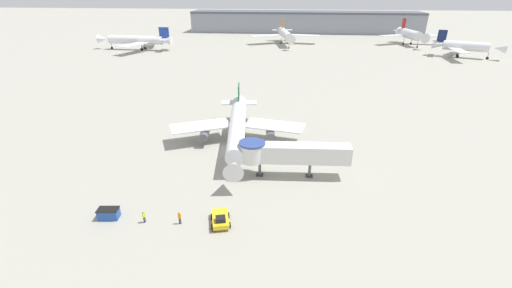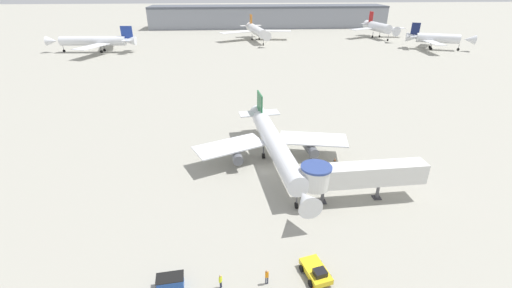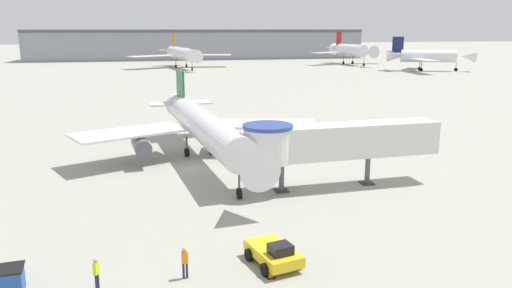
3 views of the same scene
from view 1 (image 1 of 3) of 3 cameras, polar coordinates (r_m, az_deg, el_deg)
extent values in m
plane|color=#9E9B8E|center=(63.51, -4.51, -0.85)|extent=(800.00, 800.00, 0.00)
cylinder|color=silver|center=(63.12, -3.16, 2.68)|extent=(5.86, 24.57, 3.00)
cone|color=silver|center=(49.54, -3.73, -3.94)|extent=(3.37, 3.63, 3.00)
cone|color=silver|center=(75.53, -2.83, 6.50)|extent=(3.51, 4.83, 3.00)
cube|color=silver|center=(66.22, -9.26, 2.99)|extent=(12.38, 9.39, 0.22)
cube|color=silver|center=(65.69, 3.15, 3.11)|extent=(12.04, 7.24, 0.22)
cube|color=#1E6638|center=(74.50, -2.88, 8.41)|extent=(0.73, 4.18, 3.90)
cube|color=silver|center=(75.58, -2.84, 6.93)|extent=(7.95, 3.81, 0.18)
cylinder|color=#565960|center=(65.27, -8.57, 1.68)|extent=(2.13, 4.35, 1.65)
cylinder|color=#565960|center=(64.80, 2.42, 1.78)|extent=(2.13, 4.35, 1.65)
cylinder|color=#4C4C51|center=(53.73, -3.50, -4.35)|extent=(0.18, 0.18, 1.73)
cylinder|color=black|center=(54.15, -3.48, -5.15)|extent=(0.36, 0.92, 0.90)
cylinder|color=#4C4C51|center=(66.90, -4.19, 1.79)|extent=(0.22, 0.22, 1.73)
cylinder|color=black|center=(67.25, -4.16, 1.11)|extent=(0.50, 0.94, 0.90)
cylinder|color=#4C4C51|center=(66.81, -1.87, 1.81)|extent=(0.22, 0.22, 1.73)
cylinder|color=black|center=(67.15, -1.86, 1.13)|extent=(0.50, 0.94, 0.90)
cube|color=silver|center=(53.18, 7.51, -1.54)|extent=(15.26, 3.38, 2.80)
cylinder|color=silver|center=(53.06, -0.67, -1.37)|extent=(3.90, 3.90, 2.80)
cylinder|color=navy|center=(52.39, -0.67, 0.15)|extent=(4.10, 4.10, 0.30)
cylinder|color=#56565B|center=(54.27, 0.63, -3.97)|extent=(0.44, 0.44, 2.64)
cube|color=#333338|center=(54.89, 0.62, -5.12)|extent=(1.10, 1.10, 0.12)
cylinder|color=#56565B|center=(54.59, 8.94, -4.12)|extent=(0.44, 0.44, 2.64)
cube|color=#333338|center=(55.21, 8.85, -5.26)|extent=(1.10, 1.10, 0.12)
cube|color=yellow|center=(44.60, -5.96, -12.29)|extent=(2.90, 4.13, 0.63)
cube|color=black|center=(43.57, -5.93, -12.33)|extent=(1.44, 1.32, 0.57)
cylinder|color=black|center=(43.97, -7.25, -13.52)|extent=(0.50, 0.78, 0.73)
cylinder|color=black|center=(44.01, -4.48, -13.33)|extent=(0.50, 0.78, 0.73)
cylinder|color=black|center=(45.60, -7.34, -11.92)|extent=(0.50, 0.78, 0.73)
cylinder|color=black|center=(45.64, -4.69, -11.74)|extent=(0.50, 0.78, 0.73)
cube|color=#234C9E|center=(49.10, -23.34, -10.63)|extent=(2.67, 1.69, 1.33)
cube|color=black|center=(48.72, -23.48, -9.95)|extent=(2.83, 1.79, 0.08)
cube|color=black|center=(43.91, -7.01, -14.14)|extent=(0.45, 0.45, 0.04)
cone|color=orange|center=(43.68, -7.04, -13.76)|extent=(0.31, 0.31, 0.70)
cylinder|color=white|center=(43.63, -7.04, -13.67)|extent=(0.17, 0.17, 0.08)
cube|color=black|center=(64.85, 6.00, -0.32)|extent=(0.35, 0.35, 0.04)
cone|color=orange|center=(64.73, 6.01, -0.08)|extent=(0.24, 0.24, 0.55)
cylinder|color=white|center=(64.70, 6.01, -0.03)|extent=(0.13, 0.13, 0.07)
cylinder|color=#1E2338|center=(45.44, -12.44, -12.41)|extent=(0.13, 0.13, 0.88)
cylinder|color=#1E2338|center=(45.50, -12.66, -12.37)|extent=(0.13, 0.13, 0.88)
cube|color=orange|center=(45.01, -12.65, -11.59)|extent=(0.37, 0.24, 0.69)
sphere|color=tan|center=(44.74, -12.70, -11.11)|extent=(0.24, 0.24, 0.24)
cylinder|color=#1E2338|center=(46.83, -18.17, -11.95)|extent=(0.12, 0.12, 0.84)
cylinder|color=#1E2338|center=(46.91, -18.01, -11.85)|extent=(0.12, 0.12, 0.84)
cube|color=#D1E019|center=(46.44, -18.21, -11.15)|extent=(0.32, 0.38, 0.67)
sphere|color=tan|center=(46.18, -18.29, -10.70)|extent=(0.23, 0.23, 0.23)
cylinder|color=silver|center=(174.56, -19.41, 16.07)|extent=(26.49, 5.21, 3.73)
cone|color=silver|center=(182.89, -24.22, 15.68)|extent=(4.30, 3.95, 3.73)
cone|color=silver|center=(168.37, -14.87, 16.34)|extent=(5.79, 4.04, 3.73)
cube|color=silver|center=(181.40, -17.16, 16.44)|extent=(9.28, 15.53, 0.22)
cube|color=silver|center=(165.26, -19.88, 15.34)|extent=(10.64, 15.64, 0.22)
cube|color=navy|center=(168.05, -15.09, 17.46)|extent=(4.69, 0.50, 4.84)
cube|color=silver|center=(168.17, -14.80, 16.56)|extent=(3.83, 10.06, 0.18)
cylinder|color=#4C4C51|center=(181.17, -22.95, 14.87)|extent=(0.18, 0.18, 2.14)
cylinder|color=black|center=(181.33, -22.89, 14.54)|extent=(1.11, 0.32, 1.10)
cylinder|color=#4C4C51|center=(174.96, -18.03, 15.29)|extent=(0.22, 0.22, 2.14)
cylinder|color=black|center=(175.13, -17.98, 14.95)|extent=(1.12, 0.46, 1.10)
cylinder|color=#4C4C51|center=(172.01, -18.52, 15.08)|extent=(0.22, 0.22, 2.14)
cylinder|color=black|center=(172.17, -18.47, 14.73)|extent=(1.12, 0.46, 1.10)
cylinder|color=white|center=(181.06, 4.97, 17.69)|extent=(7.92, 24.81, 4.02)
cone|color=white|center=(165.32, 5.79, 16.97)|extent=(4.68, 5.02, 4.02)
cone|color=white|center=(194.48, 4.38, 18.21)|extent=(4.94, 6.60, 4.02)
cube|color=white|center=(183.12, 1.63, 17.63)|extent=(16.45, 12.13, 0.22)
cube|color=white|center=(185.88, 7.97, 17.53)|extent=(16.29, 7.89, 0.22)
cube|color=orange|center=(193.79, 4.43, 19.27)|extent=(0.97, 4.52, 5.23)
cube|color=white|center=(194.69, 4.38, 18.43)|extent=(11.00, 4.85, 0.18)
cylinder|color=#4C4C51|center=(169.73, 5.52, 16.11)|extent=(0.18, 0.18, 2.31)
cylinder|color=black|center=(169.91, 5.51, 15.72)|extent=(0.43, 1.13, 1.10)
cylinder|color=#4C4C51|center=(184.24, 4.22, 16.85)|extent=(0.22, 0.22, 2.31)
cylinder|color=black|center=(184.40, 4.20, 16.49)|extent=(0.57, 1.15, 1.10)
cylinder|color=#4C4C51|center=(184.75, 5.38, 16.83)|extent=(0.22, 0.22, 2.31)
cylinder|color=black|center=(184.91, 5.36, 16.48)|extent=(0.57, 1.15, 1.10)
cylinder|color=silver|center=(194.57, 24.38, 16.30)|extent=(6.77, 16.87, 4.37)
cone|color=silver|center=(183.66, 26.06, 15.61)|extent=(5.04, 5.40, 4.37)
cone|color=silver|center=(203.28, 23.18, 16.79)|extent=(5.30, 7.13, 4.37)
cube|color=silver|center=(193.30, 21.67, 16.47)|extent=(13.33, 9.65, 0.22)
cube|color=silver|center=(200.72, 26.29, 15.95)|extent=(13.24, 6.45, 0.22)
cube|color=#B21E1E|center=(202.59, 23.42, 17.86)|extent=(0.78, 3.60, 5.68)
cube|color=silver|center=(203.49, 23.18, 17.02)|extent=(8.91, 3.79, 0.18)
cylinder|color=#4C4C51|center=(187.29, 25.35, 14.79)|extent=(0.18, 0.18, 2.51)
cylinder|color=black|center=(187.47, 25.28, 14.42)|extent=(0.42, 1.13, 1.10)
cylinder|color=#4C4C51|center=(195.97, 23.41, 15.49)|extent=(0.22, 0.22, 2.51)
cylinder|color=black|center=(196.14, 23.35, 15.13)|extent=(0.56, 1.15, 1.10)
cylinder|color=#4C4C51|center=(197.68, 24.47, 15.37)|extent=(0.22, 0.22, 2.51)
cylinder|color=black|center=(197.85, 24.40, 15.02)|extent=(0.56, 1.15, 1.10)
cylinder|color=silver|center=(170.35, 31.56, 13.73)|extent=(16.97, 9.72, 3.84)
cone|color=silver|center=(171.51, 35.57, 12.84)|extent=(5.34, 5.12, 3.84)
cone|color=silver|center=(170.04, 28.26, 14.41)|extent=(6.76, 5.68, 3.84)
cube|color=silver|center=(162.29, 30.73, 13.27)|extent=(5.03, 12.64, 0.22)
cube|color=silver|center=(178.35, 30.64, 14.07)|extent=(11.19, 12.28, 0.22)
cube|color=#141E4C|center=(169.61, 28.60, 15.53)|extent=(3.32, 1.50, 4.99)
cube|color=silver|center=(169.95, 28.21, 14.65)|extent=(5.36, 8.73, 0.18)
cylinder|color=#4C4C51|center=(171.53, 34.21, 12.12)|extent=(0.18, 0.18, 2.21)
cylinder|color=black|center=(171.70, 34.12, 11.77)|extent=(1.12, 0.65, 1.10)
cylinder|color=#4C4C51|center=(168.97, 30.63, 12.81)|extent=(0.22, 0.22, 2.21)
cylinder|color=black|center=(169.14, 30.55, 12.45)|extent=(1.17, 0.78, 1.10)
cylinder|color=#4C4C51|center=(172.38, 30.62, 12.99)|extent=(0.22, 0.22, 2.21)
cylinder|color=black|center=(172.55, 30.54, 12.64)|extent=(1.17, 0.78, 1.10)
cube|color=gray|center=(232.35, 8.12, 19.36)|extent=(142.33, 20.15, 11.42)
cube|color=#4C515B|center=(231.84, 8.22, 20.91)|extent=(142.33, 20.55, 1.20)
camera|label=2|loc=(18.55, -56.70, 14.81)|focal=24.00mm
camera|label=3|loc=(22.24, -41.49, -22.65)|focal=35.00mm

